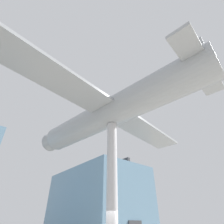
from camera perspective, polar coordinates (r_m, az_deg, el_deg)
name	(u,v)px	position (r m, az deg, el deg)	size (l,w,h in m)	color
glass_pavilion_right	(97,205)	(25.98, -4.92, -27.90)	(8.18, 13.37, 8.88)	#60849E
support_pylon_central	(112,186)	(9.82, 0.00, -23.02)	(0.58, 0.58, 7.26)	#B7B7BC
suspended_airplane	(109,113)	(11.66, -0.87, -0.39)	(15.71, 14.42, 2.83)	#93999E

